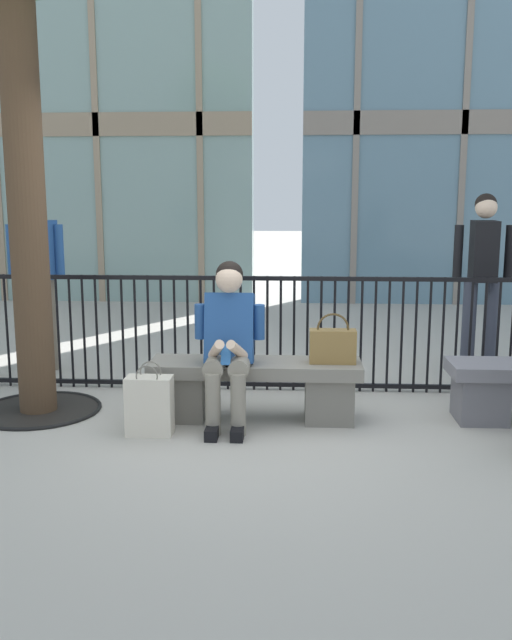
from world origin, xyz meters
name	(u,v)px	position (x,y,z in m)	size (l,w,h in m)	color
ground_plane	(255,418)	(0.00, 0.00, 0.00)	(60.00, 60.00, 0.00)	#B2ADA3
stone_bench	(255,384)	(0.00, 0.00, 0.27)	(1.60, 0.44, 0.45)	gray
seated_person_with_phone	(229,339)	(-0.19, -0.13, 0.65)	(0.52, 0.66, 1.21)	gray
handbag_on_bench	(333,345)	(0.58, -0.01, 0.59)	(0.35, 0.14, 0.38)	olive
shopping_bag	(150,405)	(-0.73, -0.40, 0.22)	(0.33, 0.18, 0.52)	beige
bystander_at_railing	(36,268)	(-2.19, 1.40, 1.00)	(0.55, 0.35, 1.71)	#6B6051
bystander_further_back	(483,270)	(2.05, 1.48, 1.00)	(0.55, 0.40, 1.71)	#383D4C
plaza_railing	(261,333)	(0.00, 0.80, 0.51)	(7.32, 0.04, 1.01)	black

